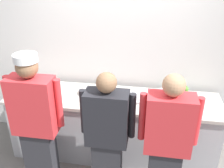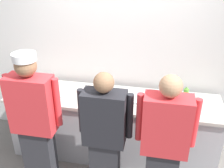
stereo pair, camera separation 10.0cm
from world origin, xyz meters
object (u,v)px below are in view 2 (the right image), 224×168
at_px(ramekin_orange_sauce, 192,108).
at_px(squeeze_bottle_secondary, 186,94).
at_px(chef_far_right, 164,145).
at_px(mixing_bowl_steel, 167,98).
at_px(ramekin_green_sauce, 99,102).
at_px(chefs_knife, 51,96).
at_px(sheet_tray, 129,97).
at_px(chef_near_left, 35,122).
at_px(plate_stack_front, 39,89).
at_px(chef_center, 105,136).
at_px(squeeze_bottle_primary, 183,103).
at_px(plate_stack_rear, 88,92).

bearing_deg(ramekin_orange_sauce, squeeze_bottle_secondary, 108.14).
height_order(chef_far_right, mixing_bowl_steel, chef_far_right).
bearing_deg(ramekin_green_sauce, mixing_bowl_steel, 15.04).
bearing_deg(squeeze_bottle_secondary, chefs_knife, -172.68).
xyz_separation_m(sheet_tray, ramekin_green_sauce, (-0.34, -0.23, 0.02)).
bearing_deg(squeeze_bottle_secondary, chef_near_left, -153.82).
relative_size(mixing_bowl_steel, ramekin_green_sauce, 3.73).
distance_m(plate_stack_front, squeeze_bottle_secondary, 1.94).
bearing_deg(chefs_knife, chef_center, -34.04).
height_order(chef_far_right, squeeze_bottle_secondary, chef_far_right).
relative_size(mixing_bowl_steel, sheet_tray, 0.74).
relative_size(squeeze_bottle_primary, chefs_knife, 0.69).
bearing_deg(chef_near_left, ramekin_orange_sauce, 19.71).
height_order(mixing_bowl_steel, chefs_knife, mixing_bowl_steel).
xyz_separation_m(plate_stack_rear, ramekin_orange_sauce, (1.34, -0.14, 0.00)).
bearing_deg(chefs_knife, ramekin_orange_sauce, 0.75).
height_order(ramekin_green_sauce, ramekin_orange_sauce, ramekin_green_sauce).
xyz_separation_m(ramekin_orange_sauce, chefs_knife, (-1.78, -0.02, -0.02)).
xyz_separation_m(mixing_bowl_steel, squeeze_bottle_secondary, (0.22, 0.07, 0.04)).
bearing_deg(squeeze_bottle_primary, plate_stack_rear, 172.10).
relative_size(squeeze_bottle_secondary, ramekin_orange_sauce, 2.43).
height_order(plate_stack_rear, ramekin_green_sauce, ramekin_green_sauce).
distance_m(squeeze_bottle_secondary, chefs_knife, 1.74).
relative_size(chef_far_right, ramekin_green_sauce, 18.18).
bearing_deg(ramekin_orange_sauce, mixing_bowl_steel, 156.66).
bearing_deg(ramekin_green_sauce, ramekin_orange_sauce, 5.07).
distance_m(plate_stack_rear, sheet_tray, 0.56).
bearing_deg(chef_center, ramekin_green_sauce, 110.17).
xyz_separation_m(chef_center, sheet_tray, (0.16, 0.73, 0.10)).
relative_size(mixing_bowl_steel, squeeze_bottle_primary, 1.78).
relative_size(chef_near_left, ramekin_orange_sauce, 20.89).
relative_size(chef_near_left, squeeze_bottle_primary, 9.16).
bearing_deg(sheet_tray, chef_far_right, -59.16).
bearing_deg(sheet_tray, ramekin_green_sauce, -145.76).
bearing_deg(squeeze_bottle_primary, chef_near_left, -159.97).
distance_m(chef_near_left, plate_stack_front, 0.75).
xyz_separation_m(chef_near_left, mixing_bowl_steel, (1.43, 0.74, 0.05)).
xyz_separation_m(plate_stack_rear, squeeze_bottle_secondary, (1.27, 0.06, 0.07)).
distance_m(chef_near_left, mixing_bowl_steel, 1.62).
bearing_deg(sheet_tray, squeeze_bottle_primary, -13.74).
distance_m(chef_center, squeeze_bottle_secondary, 1.19).
xyz_separation_m(plate_stack_front, ramekin_orange_sauce, (2.00, -0.08, -0.00)).
relative_size(ramekin_orange_sauce, chefs_knife, 0.30).
height_order(squeeze_bottle_secondary, ramekin_orange_sauce, squeeze_bottle_secondary).
distance_m(ramekin_orange_sauce, chefs_knife, 1.78).
bearing_deg(chef_far_right, ramekin_orange_sauce, 64.56).
xyz_separation_m(ramekin_green_sauce, ramekin_orange_sauce, (1.12, 0.10, -0.00)).
relative_size(chef_center, chefs_knife, 5.75).
relative_size(plate_stack_rear, chefs_knife, 0.81).
height_order(plate_stack_front, mixing_bowl_steel, mixing_bowl_steel).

